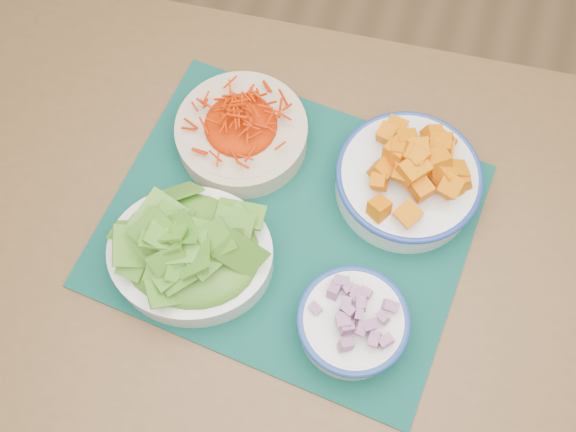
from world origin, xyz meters
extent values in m
plane|color=#9C744B|center=(0.00, 0.00, 0.00)|extent=(4.00, 4.00, 0.00)
cube|color=brown|center=(-0.30, -0.09, 0.73)|extent=(1.39, 1.00, 0.04)
cylinder|color=brown|center=(-0.93, 0.22, 0.35)|extent=(0.06, 0.06, 0.71)
cube|color=#052F29|center=(-0.35, -0.04, 0.75)|extent=(0.56, 0.47, 0.00)
cylinder|color=beige|center=(-0.47, 0.07, 0.78)|extent=(0.26, 0.26, 0.05)
ellipsoid|color=red|center=(-0.47, 0.07, 0.82)|extent=(0.18, 0.18, 0.04)
cylinder|color=white|center=(-0.20, 0.07, 0.78)|extent=(0.26, 0.26, 0.05)
torus|color=navy|center=(-0.20, 0.07, 0.80)|extent=(0.22, 0.22, 0.01)
ellipsoid|color=orange|center=(-0.20, 0.07, 0.84)|extent=(0.19, 0.19, 0.06)
ellipsoid|color=#306E16|center=(-0.47, -0.14, 0.83)|extent=(0.21, 0.18, 0.06)
cylinder|color=white|center=(-0.22, -0.16, 0.78)|extent=(0.18, 0.18, 0.05)
torus|color=navy|center=(-0.22, -0.16, 0.80)|extent=(0.16, 0.16, 0.01)
ellipsoid|color=#6C104F|center=(-0.22, -0.16, 0.82)|extent=(0.13, 0.13, 0.03)
camera|label=1|loc=(-0.24, -0.39, 1.65)|focal=40.00mm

